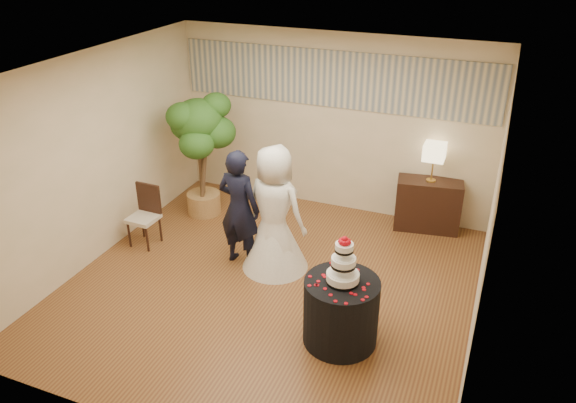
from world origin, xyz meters
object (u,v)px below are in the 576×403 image
at_px(table_lamp, 433,163).
at_px(ficus_tree, 200,155).
at_px(groom, 239,208).
at_px(side_chair, 143,217).
at_px(console, 428,205).
at_px(bride, 275,209).
at_px(wedding_cake, 344,260).
at_px(cake_table, 341,311).

distance_m(table_lamp, ficus_tree, 3.49).
bearing_deg(groom, ficus_tree, -36.40).
bearing_deg(side_chair, ficus_tree, 77.58).
height_order(groom, ficus_tree, ficus_tree).
bearing_deg(console, bride, -142.29).
distance_m(groom, wedding_cake, 2.05).
bearing_deg(console, table_lamp, 0.00).
bearing_deg(console, wedding_cake, -107.98).
bearing_deg(console, cake_table, -107.98).
distance_m(console, ficus_tree, 3.54).
relative_size(table_lamp, ficus_tree, 0.29).
bearing_deg(cake_table, ficus_tree, 143.95).
relative_size(wedding_cake, table_lamp, 0.96).
height_order(groom, bride, bride).
bearing_deg(console, groom, -148.40).
distance_m(cake_table, side_chair, 3.38).
relative_size(cake_table, table_lamp, 1.42).
xyz_separation_m(table_lamp, side_chair, (-3.70, -1.99, -0.64)).
bearing_deg(cake_table, groom, 148.88).
height_order(groom, cake_table, groom).
distance_m(bride, cake_table, 1.75).
xyz_separation_m(console, ficus_tree, (-3.39, -0.81, 0.59)).
distance_m(cake_table, ficus_tree, 3.67).
height_order(groom, side_chair, groom).
bearing_deg(side_chair, cake_table, -14.23).
height_order(cake_table, ficus_tree, ficus_tree).
distance_m(wedding_cake, console, 3.05).
xyz_separation_m(groom, console, (2.20, 1.89, -0.43)).
bearing_deg(wedding_cake, side_chair, 163.54).
bearing_deg(groom, bride, -166.85).
height_order(wedding_cake, console, wedding_cake).
relative_size(ficus_tree, side_chair, 2.23).
relative_size(cake_table, console, 0.87).
distance_m(ficus_tree, side_chair, 1.33).
bearing_deg(cake_table, wedding_cake, 0.00).
bearing_deg(ficus_tree, side_chair, -104.66).
distance_m(table_lamp, side_chair, 4.25).
bearing_deg(bride, table_lamp, -123.27).
relative_size(cake_table, wedding_cake, 1.48).
height_order(cake_table, table_lamp, table_lamp).
distance_m(console, side_chair, 4.20).
bearing_deg(groom, console, -133.46).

